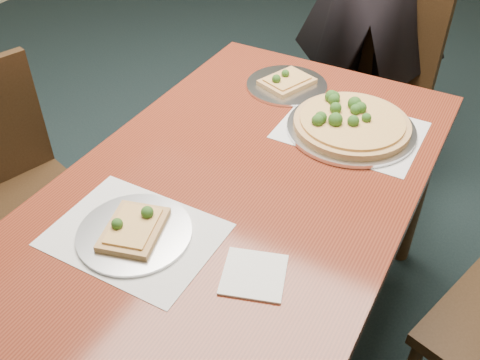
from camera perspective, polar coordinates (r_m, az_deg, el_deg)
The scene contains 10 objects.
ground at distance 2.36m, azimuth -1.50°, elevation -6.00°, with size 8.00×8.00×0.00m, color black.
dining_table at distance 1.52m, azimuth -0.00°, elevation -2.67°, with size 0.90×1.50×0.75m.
chair_far at distance 2.48m, azimuth 14.47°, elevation 10.11°, with size 0.49×0.49×0.91m.
chair_left at distance 1.97m, azimuth -23.34°, elevation -0.59°, with size 0.52×0.52×0.91m.
placemat_main at distance 1.69m, azimuth 11.72°, elevation 5.22°, with size 0.42×0.32×0.00m, color white.
placemat_near at distance 1.33m, azimuth -11.15°, elevation -5.74°, with size 0.40×0.30×0.00m, color white.
pizza_pan at distance 1.68m, azimuth 11.67°, elevation 5.96°, with size 0.39×0.39×0.08m.
slice_plate_near at distance 1.32m, azimuth -11.21°, elevation -5.33°, with size 0.28×0.28×0.06m.
slice_plate_far at distance 1.89m, azimuth 4.99°, elevation 10.22°, with size 0.28×0.28×0.06m.
napkin at distance 1.22m, azimuth 1.49°, elevation -10.03°, with size 0.14×0.14×0.01m, color white.
Camera 1 is at (0.85, -1.42, 1.68)m, focal length 40.00 mm.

